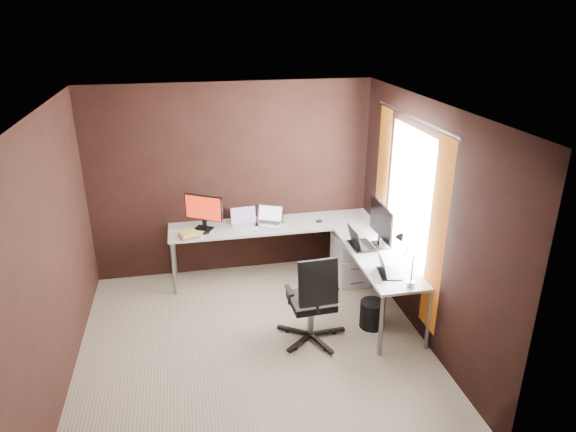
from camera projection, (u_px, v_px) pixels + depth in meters
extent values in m
cube|color=#BDAF93|center=(254.00, 345.00, 5.43)|extent=(3.60, 3.60, 0.00)
cube|color=white|center=(247.00, 108.00, 4.49)|extent=(3.60, 3.60, 0.00)
cube|color=black|center=(232.00, 181.00, 6.59)|extent=(3.60, 0.00, 2.50)
cube|color=black|center=(288.00, 351.00, 3.32)|extent=(3.60, 0.00, 2.50)
cube|color=black|center=(53.00, 254.00, 4.62)|extent=(0.00, 3.60, 2.50)
cube|color=black|center=(424.00, 223.00, 5.29)|extent=(0.00, 3.60, 2.50)
cube|color=white|center=(411.00, 194.00, 5.53)|extent=(0.00, 1.00, 1.30)
cube|color=orange|center=(436.00, 239.00, 4.94)|extent=(0.01, 0.35, 2.00)
cube|color=orange|center=(381.00, 190.00, 6.26)|extent=(0.01, 0.35, 2.00)
cylinder|color=slate|center=(414.00, 117.00, 5.21)|extent=(0.02, 1.90, 0.02)
cube|color=white|center=(273.00, 225.00, 6.61)|extent=(2.65, 0.60, 0.03)
cube|color=white|center=(380.00, 256.00, 5.78)|extent=(0.60, 1.65, 0.03)
cylinder|color=slate|center=(174.00, 269.00, 6.27)|extent=(0.05, 0.05, 0.70)
cylinder|color=slate|center=(174.00, 251.00, 6.74)|extent=(0.05, 0.05, 0.70)
cylinder|color=slate|center=(381.00, 326.00, 5.15)|extent=(0.05, 0.05, 0.70)
cylinder|color=slate|center=(429.00, 320.00, 5.25)|extent=(0.05, 0.05, 0.70)
cylinder|color=slate|center=(360.00, 235.00, 7.22)|extent=(0.05, 0.05, 0.70)
cube|color=white|center=(351.00, 259.00, 6.62)|extent=(0.42, 0.50, 0.60)
cube|color=black|center=(204.00, 228.00, 6.45)|extent=(0.26, 0.24, 0.01)
cube|color=black|center=(205.00, 223.00, 6.45)|extent=(0.06, 0.05, 0.10)
cube|color=black|center=(204.00, 208.00, 6.37)|extent=(0.45, 0.28, 0.32)
cube|color=red|center=(203.00, 208.00, 6.36)|extent=(0.41, 0.25, 0.29)
cube|color=black|center=(381.00, 245.00, 6.00)|extent=(0.16, 0.24, 0.01)
cube|color=black|center=(380.00, 240.00, 5.97)|extent=(0.03, 0.06, 0.11)
cube|color=black|center=(381.00, 220.00, 5.88)|extent=(0.03, 0.64, 0.40)
cube|color=#2340AE|center=(383.00, 220.00, 5.88)|extent=(0.01, 0.61, 0.37)
cube|color=white|center=(245.00, 225.00, 6.55)|extent=(0.34, 0.26, 0.02)
cube|color=white|center=(243.00, 215.00, 6.58)|extent=(0.33, 0.09, 0.20)
cube|color=#72508B|center=(243.00, 215.00, 6.58)|extent=(0.29, 0.08, 0.17)
cube|color=silver|center=(269.00, 224.00, 6.58)|extent=(0.41, 0.36, 0.02)
cube|color=silver|center=(270.00, 213.00, 6.62)|extent=(0.34, 0.21, 0.21)
cube|color=white|center=(270.00, 213.00, 6.62)|extent=(0.29, 0.18, 0.18)
cube|color=black|center=(362.00, 246.00, 5.98)|extent=(0.26, 0.37, 0.02)
cube|color=black|center=(354.00, 237.00, 5.91)|extent=(0.08, 0.36, 0.22)
cube|color=#172432|center=(355.00, 237.00, 5.92)|extent=(0.06, 0.32, 0.19)
cube|color=black|center=(389.00, 273.00, 5.36)|extent=(0.25, 0.33, 0.02)
cube|color=black|center=(382.00, 265.00, 5.32)|extent=(0.10, 0.31, 0.19)
cube|color=#B14F60|center=(383.00, 265.00, 5.32)|extent=(0.09, 0.27, 0.16)
cube|color=#8D5D4C|center=(189.00, 236.00, 6.22)|extent=(0.26, 0.22, 0.02)
cube|color=gold|center=(189.00, 235.00, 6.21)|extent=(0.24, 0.21, 0.02)
cube|color=silver|center=(189.00, 233.00, 6.20)|extent=(0.26, 0.23, 0.02)
cube|color=gold|center=(189.00, 232.00, 6.20)|extent=(0.24, 0.22, 0.01)
ellipsoid|color=black|center=(206.00, 233.00, 6.29)|extent=(0.10, 0.08, 0.03)
ellipsoid|color=black|center=(319.00, 221.00, 6.64)|extent=(0.10, 0.08, 0.04)
cylinder|color=slate|center=(411.00, 284.00, 5.11)|extent=(0.07, 0.07, 0.06)
cylinder|color=slate|center=(412.00, 268.00, 5.04)|extent=(0.02, 0.02, 0.30)
cylinder|color=slate|center=(408.00, 249.00, 4.98)|extent=(0.02, 0.16, 0.22)
cone|color=slate|center=(401.00, 239.00, 5.01)|extent=(0.09, 0.12, 0.12)
cylinder|color=slate|center=(311.00, 318.00, 5.47)|extent=(0.06, 0.06, 0.37)
cube|color=black|center=(311.00, 301.00, 5.39)|extent=(0.47, 0.47, 0.08)
cube|color=black|center=(318.00, 283.00, 5.07)|extent=(0.41, 0.14, 0.48)
cylinder|color=black|center=(372.00, 314.00, 5.70)|extent=(0.30, 0.30, 0.31)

